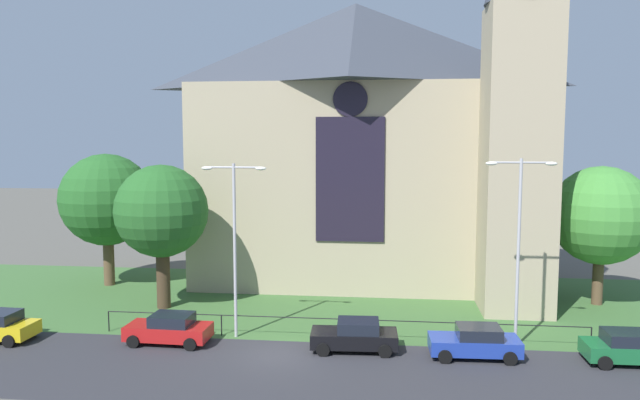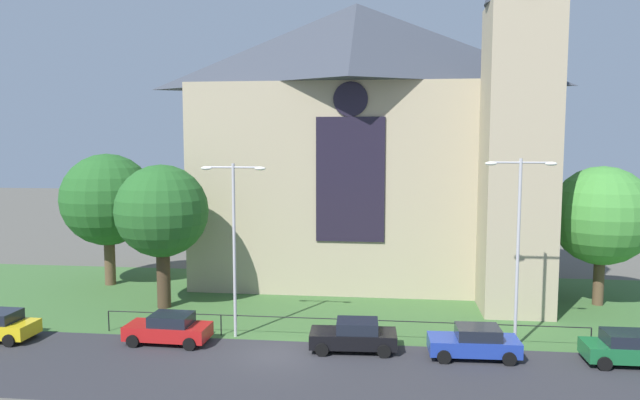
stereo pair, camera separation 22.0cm
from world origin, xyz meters
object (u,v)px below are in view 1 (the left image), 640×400
object	(u,v)px
tree_left_far	(107,200)
streetlamp_far	(519,231)
church_building	(365,139)
tree_right_far	(601,216)
parked_car_blue	(475,342)
parked_car_red	(169,329)
streetlamp_near	(235,229)
parked_car_green	(630,348)
tree_left_near	(162,212)
parked_car_black	(355,336)

from	to	relation	value
tree_left_far	streetlamp_far	bearing A→B (deg)	-21.13
church_building	tree_right_far	size ratio (longest dim) A/B	3.00
streetlamp_far	parked_car_blue	size ratio (longest dim) A/B	2.20
streetlamp_far	parked_car_red	distance (m)	18.07
tree_left_far	parked_car_blue	xyz separation A→B (m)	(23.71, -11.66, -5.29)
tree_right_far	streetlamp_near	xyz separation A→B (m)	(-20.91, -8.58, 0.10)
streetlamp_near	tree_right_far	bearing A→B (deg)	22.30
parked_car_green	parked_car_red	bearing A→B (deg)	178.45
church_building	parked_car_green	world-z (taller)	church_building
tree_left_near	parked_car_red	xyz separation A→B (m)	(2.66, -6.21, -5.17)
church_building	tree_left_near	xyz separation A→B (m)	(-11.94, -9.06, -4.36)
parked_car_blue	tree_left_near	bearing A→B (deg)	-22.08
tree_left_near	tree_left_far	bearing A→B (deg)	139.16
streetlamp_near	streetlamp_far	world-z (taller)	streetlamp_far
tree_right_far	parked_car_blue	size ratio (longest dim) A/B	2.03
tree_left_far	parked_car_blue	world-z (taller)	tree_left_far
tree_left_near	parked_car_green	bearing A→B (deg)	-14.84
parked_car_black	parked_car_blue	xyz separation A→B (m)	(5.70, -0.31, 0.00)
parked_car_red	parked_car_black	xyz separation A→B (m)	(9.39, 0.00, 0.00)
tree_left_near	parked_car_black	bearing A→B (deg)	-27.26
tree_left_near	tree_left_far	distance (m)	7.87
tree_right_far	parked_car_red	world-z (taller)	tree_right_far
tree_right_far	parked_car_black	xyz separation A→B (m)	(-14.62, -9.92, -4.84)
parked_car_red	tree_left_far	bearing A→B (deg)	-50.96
streetlamp_far	parked_car_green	world-z (taller)	streetlamp_far
tree_left_far	parked_car_red	xyz separation A→B (m)	(8.61, -11.36, -5.29)
tree_left_near	parked_car_blue	world-z (taller)	tree_left_near
streetlamp_near	parked_car_green	size ratio (longest dim) A/B	2.15
church_building	parked_car_black	world-z (taller)	church_building
tree_right_far	streetlamp_near	world-z (taller)	streetlamp_near
tree_left_near	streetlamp_far	world-z (taller)	streetlamp_far
tree_left_far	tree_right_far	xyz separation A→B (m)	(32.62, -1.43, -0.45)
tree_left_far	parked_car_green	xyz separation A→B (m)	(30.68, -11.70, -5.29)
tree_left_near	tree_right_far	world-z (taller)	tree_left_near
streetlamp_near	parked_car_green	distance (m)	19.68
tree_left_far	parked_car_red	distance (m)	15.20
church_building	parked_car_blue	bearing A→B (deg)	-69.53
church_building	parked_car_green	xyz separation A→B (m)	(12.79, -15.61, -9.53)
parked_car_black	parked_car_green	xyz separation A→B (m)	(12.68, -0.35, 0.00)
streetlamp_near	parked_car_blue	xyz separation A→B (m)	(11.99, -1.65, -4.95)
streetlamp_near	parked_car_black	size ratio (longest dim) A/B	2.12
parked_car_green	streetlamp_near	bearing A→B (deg)	174.24
tree_left_near	tree_left_far	world-z (taller)	tree_left_far
tree_left_far	tree_right_far	size ratio (longest dim) A/B	1.07
tree_left_far	parked_car_black	xyz separation A→B (m)	(18.00, -11.36, -5.29)
tree_left_far	streetlamp_near	distance (m)	15.41
tree_left_near	parked_car_green	xyz separation A→B (m)	(24.72, -6.55, -5.17)
church_building	tree_right_far	bearing A→B (deg)	-19.93
parked_car_black	parked_car_blue	world-z (taller)	same
streetlamp_far	parked_car_red	bearing A→B (deg)	-175.54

